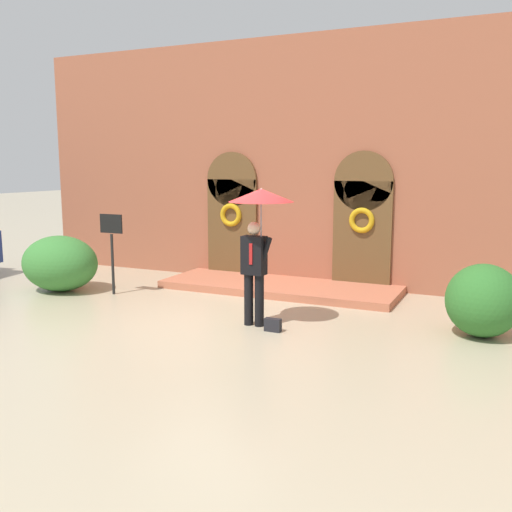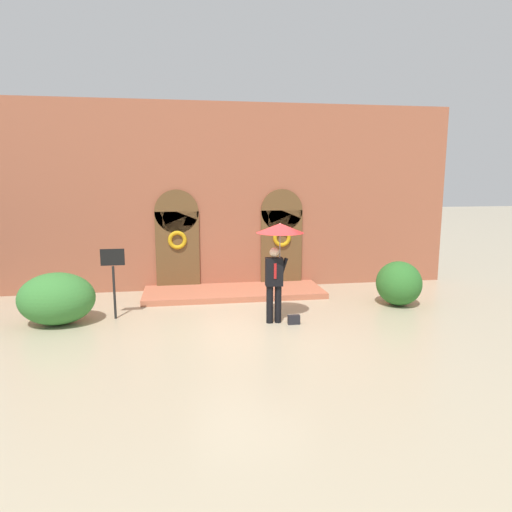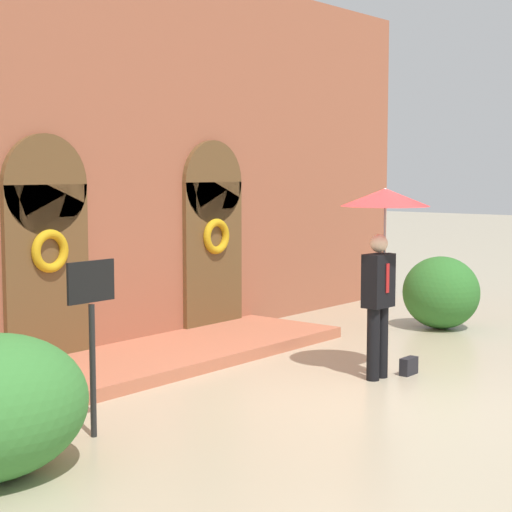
% 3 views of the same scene
% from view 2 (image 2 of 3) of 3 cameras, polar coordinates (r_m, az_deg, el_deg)
% --- Properties ---
extents(ground_plane, '(80.00, 80.00, 0.00)m').
position_cam_2_polar(ground_plane, '(10.53, -0.89, -9.02)').
color(ground_plane, tan).
extents(building_facade, '(14.00, 2.30, 5.60)m').
position_cam_2_polar(building_facade, '(14.11, -3.37, 6.85)').
color(building_facade, '#9E563D').
rests_on(building_facade, ground).
extents(person_with_umbrella, '(1.10, 1.10, 2.36)m').
position_cam_2_polar(person_with_umbrella, '(10.53, 2.83, 1.68)').
color(person_with_umbrella, black).
rests_on(person_with_umbrella, ground).
extents(handbag, '(0.28, 0.12, 0.22)m').
position_cam_2_polar(handbag, '(10.81, 4.75, -7.93)').
color(handbag, black).
rests_on(handbag, ground).
extents(sign_post, '(0.56, 0.06, 1.72)m').
position_cam_2_polar(sign_post, '(11.46, -17.41, -1.90)').
color(sign_post, black).
rests_on(sign_post, ground).
extents(shrub_left, '(1.74, 1.42, 1.22)m').
position_cam_2_polar(shrub_left, '(11.63, -23.65, -4.91)').
color(shrub_left, '#387A33').
rests_on(shrub_left, ground).
extents(shrub_right, '(1.19, 1.27, 1.19)m').
position_cam_2_polar(shrub_right, '(12.84, 17.42, -3.28)').
color(shrub_right, '#2D6B28').
rests_on(shrub_right, ground).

